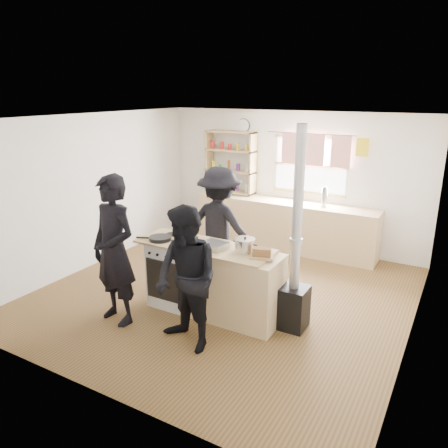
{
  "coord_description": "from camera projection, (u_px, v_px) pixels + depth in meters",
  "views": [
    {
      "loc": [
        2.85,
        -5.03,
        2.85
      ],
      "look_at": [
        0.04,
        -0.1,
        1.1
      ],
      "focal_mm": 35.0,
      "sensor_mm": 36.0,
      "label": 1
    }
  ],
  "objects": [
    {
      "name": "stockpot_stove",
      "position": [
        185.0,
        232.0,
        5.85
      ],
      "size": [
        0.25,
        0.25,
        0.2
      ],
      "color": "silver",
      "rests_on": "cooking_island"
    },
    {
      "name": "person_far",
      "position": [
        220.0,
        226.0,
        6.52
      ],
      "size": [
        1.18,
        0.7,
        1.79
      ],
      "primitive_type": "imported",
      "rotation": [
        0.0,
        0.0,
        3.11
      ],
      "color": "black",
      "rests_on": "ground"
    },
    {
      "name": "back_counter",
      "position": [
        284.0,
        225.0,
        8.07
      ],
      "size": [
        3.4,
        0.55,
        0.9
      ],
      "primitive_type": "cube",
      "color": "#D8B682",
      "rests_on": "ground"
    },
    {
      "name": "stockpot_counter",
      "position": [
        245.0,
        245.0,
        5.37
      ],
      "size": [
        0.26,
        0.26,
        0.2
      ],
      "color": "silver",
      "rests_on": "cooking_island"
    },
    {
      "name": "shelving_unit",
      "position": [
        230.0,
        162.0,
        8.43
      ],
      "size": [
        1.0,
        0.28,
        1.2
      ],
      "color": "tan",
      "rests_on": "back_counter"
    },
    {
      "name": "roast_tray",
      "position": [
        214.0,
        245.0,
        5.51
      ],
      "size": [
        0.34,
        0.31,
        0.08
      ],
      "color": "silver",
      "rests_on": "cooking_island"
    },
    {
      "name": "flue_heater",
      "position": [
        294.0,
        280.0,
        5.29
      ],
      "size": [
        0.35,
        0.35,
        2.5
      ],
      "color": "black",
      "rests_on": "ground"
    },
    {
      "name": "skillet_greens",
      "position": [
        160.0,
        238.0,
        5.81
      ],
      "size": [
        0.39,
        0.39,
        0.05
      ],
      "color": "black",
      "rests_on": "cooking_island"
    },
    {
      "name": "bread_board",
      "position": [
        262.0,
        253.0,
        5.2
      ],
      "size": [
        0.33,
        0.28,
        0.12
      ],
      "color": "tan",
      "rests_on": "cooking_island"
    },
    {
      "name": "ground",
      "position": [
        225.0,
        294.0,
        6.37
      ],
      "size": [
        5.0,
        5.0,
        0.01
      ],
      "primitive_type": "cube",
      "color": "brown",
      "rests_on": "ground"
    },
    {
      "name": "thermos",
      "position": [
        324.0,
        197.0,
        7.55
      ],
      "size": [
        0.1,
        0.1,
        0.33
      ],
      "primitive_type": "cylinder",
      "color": "silver",
      "rests_on": "back_counter"
    },
    {
      "name": "person_near_left",
      "position": [
        114.0,
        251.0,
        5.38
      ],
      "size": [
        0.76,
        0.57,
        1.9
      ],
      "primitive_type": "imported",
      "rotation": [
        0.0,
        0.0,
        -0.17
      ],
      "color": "black",
      "rests_on": "ground"
    },
    {
      "name": "cooking_island",
      "position": [
        214.0,
        280.0,
        5.7
      ],
      "size": [
        1.97,
        0.64,
        0.93
      ],
      "color": "silver",
      "rests_on": "ground"
    },
    {
      "name": "person_near_right",
      "position": [
        187.0,
        280.0,
        4.84
      ],
      "size": [
        0.96,
        0.85,
        1.67
      ],
      "primitive_type": "imported",
      "rotation": [
        0.0,
        0.0,
        -0.31
      ],
      "color": "black",
      "rests_on": "ground"
    }
  ]
}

